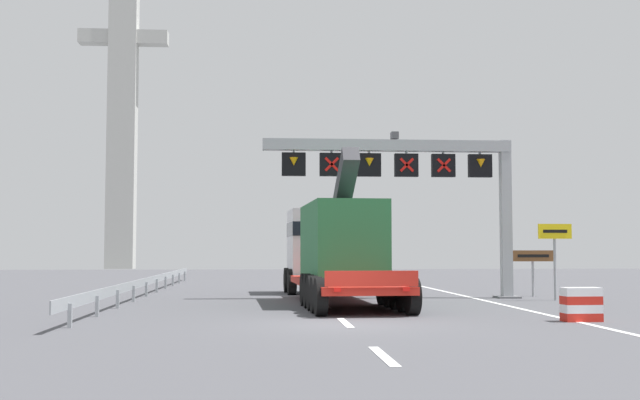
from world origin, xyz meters
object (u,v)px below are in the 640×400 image
tourist_info_sign_brown (533,261)px  crash_barrier_striped (581,304)px  exit_sign_yellow (555,243)px  heavy_haul_truck_red (332,248)px  overhead_lane_gantry (417,171)px  bridge_pylon_distant (123,78)px

tourist_info_sign_brown → crash_barrier_striped: size_ratio=1.85×
exit_sign_yellow → crash_barrier_striped: 8.93m
exit_sign_yellow → tourist_info_sign_brown: bearing=89.7°
heavy_haul_truck_red → crash_barrier_striped: 11.29m
overhead_lane_gantry → heavy_haul_truck_red: bearing=-173.7°
overhead_lane_gantry → bridge_pylon_distant: 55.19m
overhead_lane_gantry → exit_sign_yellow: 5.95m
overhead_lane_gantry → bridge_pylon_distant: bearing=112.4°
overhead_lane_gantry → exit_sign_yellow: size_ratio=3.51×
bridge_pylon_distant → overhead_lane_gantry: bearing=-67.6°
overhead_lane_gantry → heavy_haul_truck_red: overhead_lane_gantry is taller
overhead_lane_gantry → tourist_info_sign_brown: size_ratio=5.38×
crash_barrier_striped → bridge_pylon_distant: (-22.74, 59.17, 19.02)m
overhead_lane_gantry → tourist_info_sign_brown: bearing=10.0°
overhead_lane_gantry → bridge_pylon_distant: bridge_pylon_distant is taller
heavy_haul_truck_red → crash_barrier_striped: (5.81, -9.56, -1.54)m
heavy_haul_truck_red → overhead_lane_gantry: bearing=6.3°
heavy_haul_truck_red → tourist_info_sign_brown: bearing=8.5°
crash_barrier_striped → bridge_pylon_distant: 66.18m
crash_barrier_striped → tourist_info_sign_brown: bearing=76.6°
overhead_lane_gantry → crash_barrier_striped: bearing=-76.4°
overhead_lane_gantry → crash_barrier_striped: size_ratio=9.96×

